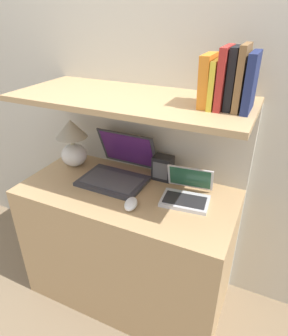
# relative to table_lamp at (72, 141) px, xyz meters

# --- Properties ---
(ground_plane) EXTENTS (12.00, 12.00, 0.00)m
(ground_plane) POSITION_rel_table_lamp_xyz_m (0.44, -0.42, -0.94)
(ground_plane) COLOR #7A664C
(wall_back) EXTENTS (6.00, 0.05, 2.40)m
(wall_back) POSITION_rel_table_lamp_xyz_m (0.44, 0.22, 0.26)
(wall_back) COLOR beige
(wall_back) RESTS_ON ground_plane
(desk) EXTENTS (1.19, 0.57, 0.78)m
(desk) POSITION_rel_table_lamp_xyz_m (0.44, -0.13, -0.55)
(desk) COLOR tan
(desk) RESTS_ON ground_plane
(back_riser) EXTENTS (1.19, 0.04, 1.26)m
(back_riser) POSITION_rel_table_lamp_xyz_m (0.44, 0.17, -0.31)
(back_riser) COLOR beige
(back_riser) RESTS_ON ground_plane
(shelf) EXTENTS (1.19, 0.52, 0.03)m
(shelf) POSITION_rel_table_lamp_xyz_m (0.44, -0.06, 0.33)
(shelf) COLOR tan
(shelf) RESTS_ON back_riser
(table_lamp) EXTENTS (0.19, 0.19, 0.30)m
(table_lamp) POSITION_rel_table_lamp_xyz_m (0.00, 0.00, 0.00)
(table_lamp) COLOR white
(table_lamp) RESTS_ON desk
(laptop_large) EXTENTS (0.37, 0.37, 0.26)m
(laptop_large) POSITION_rel_table_lamp_xyz_m (0.33, -0.03, -0.11)
(laptop_large) COLOR #333338
(laptop_large) RESTS_ON desk
(laptop_small) EXTENTS (0.26, 0.24, 0.16)m
(laptop_small) POSITION_rel_table_lamp_xyz_m (0.76, -0.07, -0.13)
(laptop_small) COLOR silver
(laptop_small) RESTS_ON desk
(computer_mouse) EXTENTS (0.09, 0.12, 0.04)m
(computer_mouse) POSITION_rel_table_lamp_xyz_m (0.53, -0.26, -0.14)
(computer_mouse) COLOR white
(computer_mouse) RESTS_ON desk
(router_box) EXTENTS (0.11, 0.09, 0.14)m
(router_box) POSITION_rel_table_lamp_xyz_m (0.57, 0.08, -0.09)
(router_box) COLOR black
(router_box) RESTS_ON desk
(book_navy) EXTENTS (0.03, 0.18, 0.23)m
(book_navy) POSITION_rel_table_lamp_xyz_m (0.99, -0.06, 0.46)
(book_navy) COLOR navy
(book_navy) RESTS_ON shelf
(book_brown) EXTENTS (0.03, 0.16, 0.26)m
(book_brown) POSITION_rel_table_lamp_xyz_m (0.95, -0.06, 0.47)
(book_brown) COLOR brown
(book_brown) RESTS_ON shelf
(book_black) EXTENTS (0.03, 0.14, 0.25)m
(book_black) POSITION_rel_table_lamp_xyz_m (0.91, -0.06, 0.47)
(book_black) COLOR black
(book_black) RESTS_ON shelf
(book_red) EXTENTS (0.03, 0.18, 0.25)m
(book_red) POSITION_rel_table_lamp_xyz_m (0.88, -0.06, 0.47)
(book_red) COLOR #A82823
(book_red) RESTS_ON shelf
(book_yellow) EXTENTS (0.02, 0.18, 0.20)m
(book_yellow) POSITION_rel_table_lamp_xyz_m (0.85, -0.06, 0.44)
(book_yellow) COLOR gold
(book_yellow) RESTS_ON shelf
(book_orange) EXTENTS (0.05, 0.16, 0.22)m
(book_orange) POSITION_rel_table_lamp_xyz_m (0.81, -0.06, 0.45)
(book_orange) COLOR orange
(book_orange) RESTS_ON shelf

